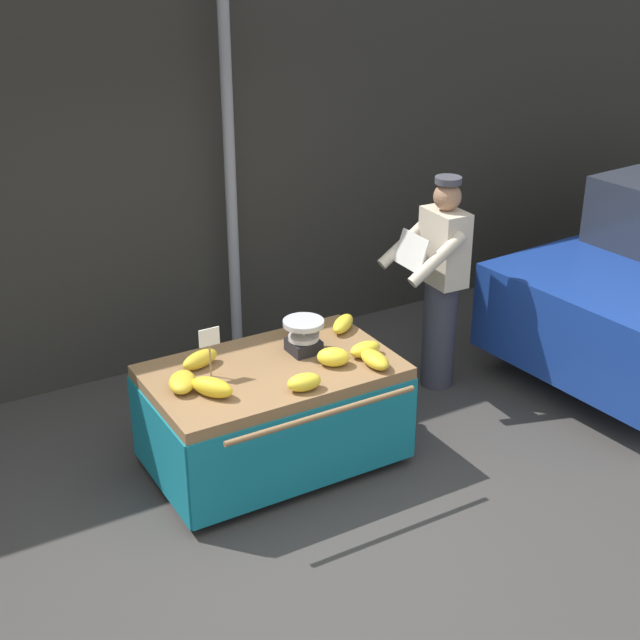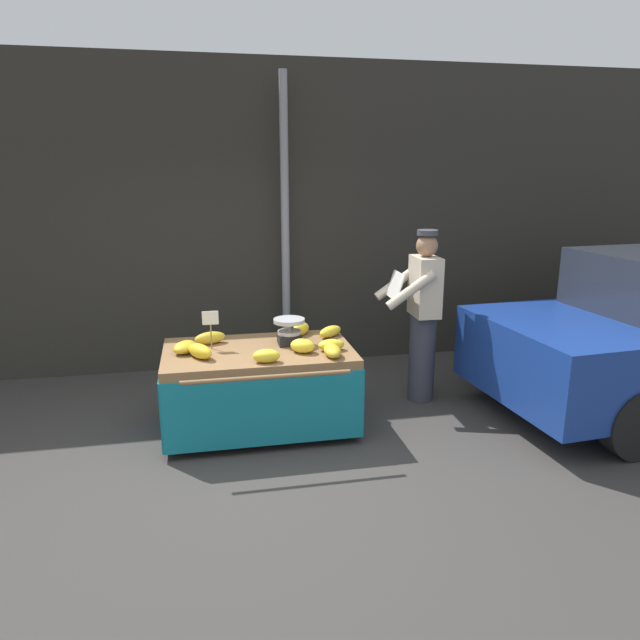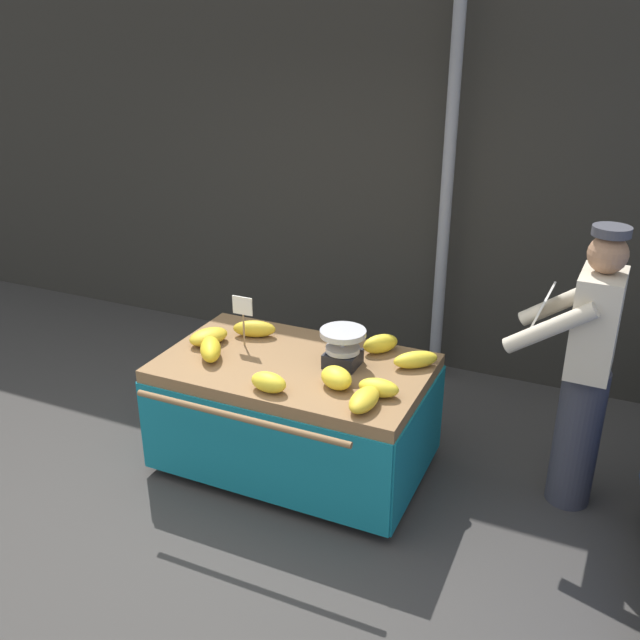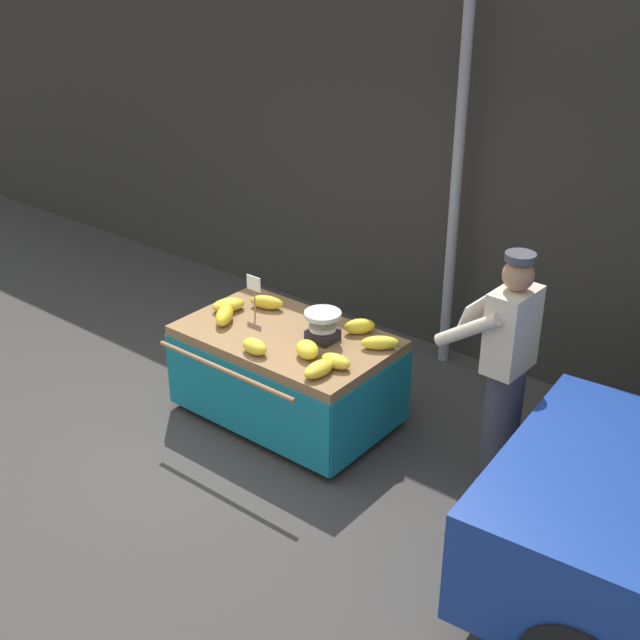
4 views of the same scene
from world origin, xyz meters
name	(u,v)px [view 4 (image 4 of 4)]	position (x,y,z in m)	size (l,w,h in m)	color
ground_plane	(183,461)	(0.00, 0.00, 0.00)	(60.00, 60.00, 0.00)	#383533
back_wall	(407,152)	(0.00, 2.85, 1.72)	(16.00, 0.24, 3.45)	#2D2B26
street_pole	(456,184)	(0.70, 2.54, 1.64)	(0.09, 0.09, 3.28)	gray
banana_cart	(286,358)	(0.21, 0.94, 0.54)	(1.66, 1.20, 0.75)	olive
weighing_scale	(323,326)	(0.50, 1.03, 0.87)	(0.28, 0.28, 0.23)	black
price_sign	(254,287)	(-0.19, 1.02, 1.00)	(0.14, 0.01, 0.34)	#997A51
banana_bunch_0	(228,305)	(-0.41, 0.95, 0.80)	(0.17, 0.27, 0.10)	gold
banana_bunch_1	(336,361)	(0.83, 0.76, 0.80)	(0.13, 0.23, 0.10)	yellow
banana_bunch_2	(380,343)	(0.91, 1.19, 0.80)	(0.12, 0.28, 0.10)	yellow
banana_bunch_3	(307,349)	(0.58, 0.76, 0.81)	(0.16, 0.22, 0.12)	yellow
banana_bunch_4	(267,302)	(-0.20, 1.18, 0.81)	(0.12, 0.28, 0.11)	gold
banana_bunch_5	(224,315)	(-0.28, 0.78, 0.81)	(0.13, 0.29, 0.12)	gold
banana_bunch_6	(319,369)	(0.80, 0.61, 0.80)	(0.14, 0.28, 0.10)	gold
banana_bunch_7	(360,326)	(0.65, 1.29, 0.81)	(0.11, 0.24, 0.12)	yellow
banana_bunch_8	(255,347)	(0.24, 0.56, 0.81)	(0.13, 0.22, 0.11)	yellow
vendor_person	(505,368)	(1.87, 1.30, 0.87)	(0.59, 0.53, 1.71)	#383842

